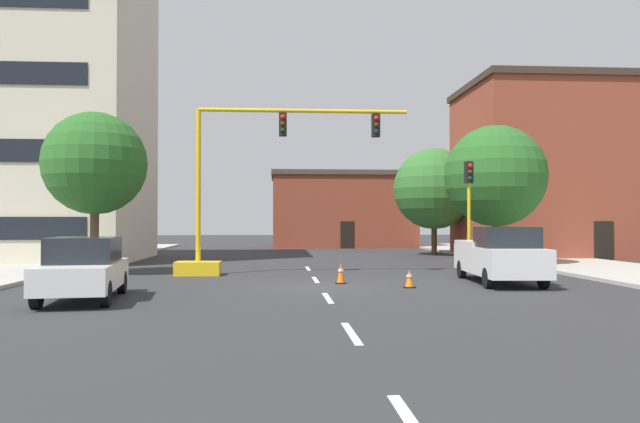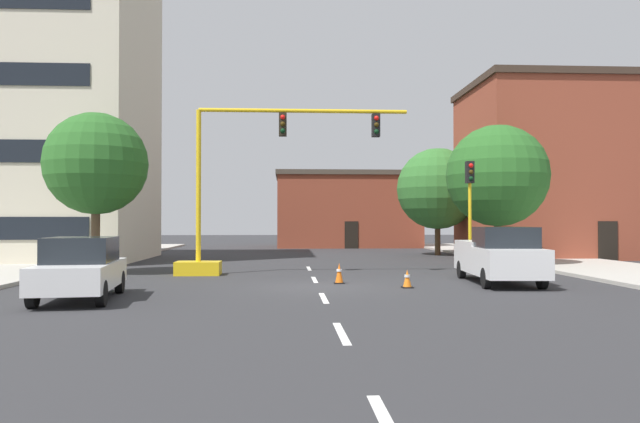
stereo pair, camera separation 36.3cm
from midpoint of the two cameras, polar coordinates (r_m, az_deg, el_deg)
ground_plane at (r=20.58m, az=0.33°, el=-7.01°), size 160.00×160.00×0.00m
sidewalk_left at (r=30.89m, az=-26.01°, el=-4.76°), size 6.00×56.00×0.14m
sidewalk_right at (r=31.95m, az=23.74°, el=-4.64°), size 6.00×56.00×0.14m
lane_stripe_seg_1 at (r=12.18m, az=2.87°, el=-11.20°), size 0.16×2.40×0.01m
lane_stripe_seg_2 at (r=17.60m, az=0.94°, el=-8.02°), size 0.16×2.40×0.01m
lane_stripe_seg_3 at (r=23.06m, az=-0.06°, el=-6.34°), size 0.16×2.40×0.01m
lane_stripe_seg_4 at (r=28.53m, az=-0.68°, el=-5.31°), size 0.16×2.40×0.01m
building_tall_left at (r=39.18m, az=-26.80°, el=9.82°), size 15.51×10.76×18.83m
building_brick_center at (r=53.76m, az=2.65°, el=0.16°), size 12.26×8.54×6.40m
building_row_right at (r=41.38m, az=22.47°, el=3.57°), size 12.68×8.93×10.74m
traffic_signal_gantry at (r=25.35m, az=-8.05°, el=-0.72°), size 9.49×1.20×6.83m
traffic_light_pole_right at (r=27.54m, az=14.11°, el=1.90°), size 0.32×0.47×4.80m
tree_right_mid at (r=31.15m, az=16.46°, el=3.19°), size 4.94×4.94×6.88m
tree_left_near at (r=27.05m, az=-19.71°, el=4.17°), size 4.22×4.22×6.69m
tree_right_far at (r=40.58m, az=11.10°, el=2.09°), size 5.26×5.26×6.94m
pickup_truck_white at (r=22.60m, az=16.70°, el=-3.95°), size 2.37×5.52×1.99m
sedan_white_near_left at (r=18.30m, az=-20.79°, el=-4.91°), size 2.34×4.68×1.74m
traffic_cone_roadside_a at (r=20.46m, az=8.61°, el=-6.20°), size 0.36×0.36×0.61m
traffic_cone_roadside_b at (r=21.64m, az=2.28°, el=-5.76°), size 0.36×0.36×0.73m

